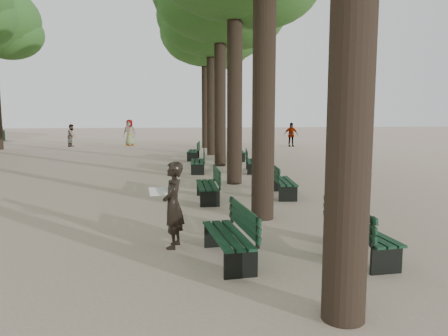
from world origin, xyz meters
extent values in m
plane|color=tan|center=(0.00, 0.00, 0.00)|extent=(120.00, 120.00, 0.00)
cylinder|color=#33261C|center=(1.50, 3.00, 3.75)|extent=(0.52, 0.52, 7.50)
cylinder|color=#33261C|center=(1.50, 8.00, 3.75)|extent=(0.52, 0.52, 7.50)
cylinder|color=#33261C|center=(1.50, 13.00, 3.75)|extent=(0.52, 0.52, 7.50)
cylinder|color=#33261C|center=(1.50, 18.00, 3.75)|extent=(0.52, 0.52, 7.50)
ellipsoid|color=#24571E|center=(1.50, 18.00, 7.70)|extent=(6.00, 6.00, 4.50)
cylinder|color=#33261C|center=(1.50, 23.00, 3.75)|extent=(0.52, 0.52, 7.50)
ellipsoid|color=#24571E|center=(1.50, 23.00, 7.70)|extent=(6.00, 6.00, 4.50)
cube|color=black|center=(0.35, 0.19, 0.23)|extent=(0.74, 1.85, 0.45)
cube|color=black|center=(0.35, 0.19, 0.45)|extent=(0.76, 1.85, 0.04)
cube|color=black|center=(0.63, 0.22, 0.72)|extent=(0.26, 1.79, 0.40)
cube|color=black|center=(0.35, 5.14, 0.23)|extent=(0.53, 1.80, 0.45)
cube|color=black|center=(0.35, 5.14, 0.45)|extent=(0.55, 1.80, 0.04)
cube|color=black|center=(0.63, 5.14, 0.72)|extent=(0.05, 1.80, 0.40)
cube|color=black|center=(0.35, 10.90, 0.23)|extent=(0.62, 1.83, 0.45)
cube|color=black|center=(0.35, 10.90, 0.45)|extent=(0.64, 1.83, 0.04)
cube|color=black|center=(0.63, 10.88, 0.72)|extent=(0.14, 1.80, 0.40)
cube|color=black|center=(0.35, 15.60, 0.23)|extent=(0.72, 1.85, 0.45)
cube|color=black|center=(0.35, 15.60, 0.45)|extent=(0.74, 1.85, 0.04)
cube|color=black|center=(0.63, 15.57, 0.72)|extent=(0.24, 1.79, 0.40)
cube|color=black|center=(2.65, 0.12, 0.23)|extent=(0.70, 1.84, 0.45)
cube|color=black|center=(2.65, 0.12, 0.45)|extent=(0.72, 1.85, 0.04)
cube|color=black|center=(2.37, 0.09, 0.72)|extent=(0.22, 1.79, 0.40)
cube|color=black|center=(2.65, 5.58, 0.23)|extent=(0.64, 1.83, 0.45)
cube|color=black|center=(2.65, 5.58, 0.45)|extent=(0.66, 1.83, 0.04)
cube|color=black|center=(2.37, 5.60, 0.72)|extent=(0.16, 1.80, 0.40)
cube|color=black|center=(2.65, 10.75, 0.23)|extent=(0.74, 1.85, 0.45)
cube|color=black|center=(2.65, 10.75, 0.45)|extent=(0.76, 1.85, 0.04)
cube|color=black|center=(2.37, 10.78, 0.72)|extent=(0.27, 1.79, 0.40)
cube|color=black|center=(2.65, 15.09, 0.23)|extent=(0.59, 1.82, 0.45)
cube|color=black|center=(2.65, 15.09, 0.45)|extent=(0.61, 1.82, 0.04)
cube|color=black|center=(2.37, 15.10, 0.72)|extent=(0.11, 1.80, 0.40)
imported|color=black|center=(-0.54, 1.03, 0.79)|extent=(0.45, 0.69, 1.59)
cube|color=white|center=(-0.79, 1.03, 1.05)|extent=(0.37, 0.29, 0.12)
imported|color=#262628|center=(7.54, 23.31, 0.84)|extent=(1.00, 0.36, 1.68)
imported|color=#262628|center=(-7.81, 24.89, 0.79)|extent=(0.48, 0.82, 1.58)
imported|color=#262628|center=(-3.88, 25.47, 0.95)|extent=(0.98, 0.57, 1.89)
imported|color=#262628|center=(2.49, 24.93, 0.92)|extent=(0.45, 1.21, 1.85)
camera|label=1|loc=(-0.46, -6.79, 2.49)|focal=35.00mm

